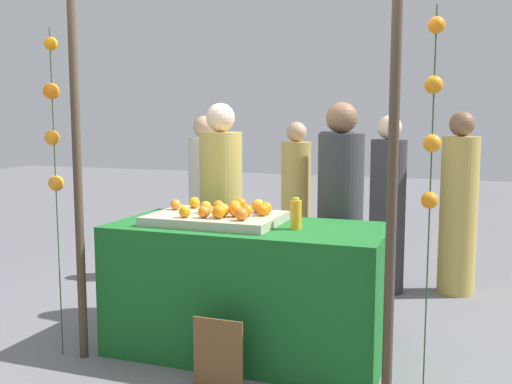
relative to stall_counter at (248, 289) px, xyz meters
name	(u,v)px	position (x,y,z in m)	size (l,w,h in m)	color
ground_plane	(248,351)	(0.00, 0.00, -0.43)	(24.00, 24.00, 0.00)	slate
stall_counter	(248,289)	(0.00, 0.00, 0.00)	(1.81, 0.85, 0.87)	#196023
orange_tray	(216,218)	(-0.23, -0.01, 0.46)	(0.86, 0.60, 0.06)	#B2AD99
orange_0	(263,210)	(0.09, 0.03, 0.53)	(0.08, 0.08, 0.08)	orange
orange_1	(223,210)	(-0.14, -0.09, 0.54)	(0.09, 0.09, 0.09)	orange
orange_2	(258,206)	(0.02, 0.15, 0.54)	(0.09, 0.09, 0.09)	orange
orange_3	(218,212)	(-0.14, -0.17, 0.54)	(0.09, 0.09, 0.09)	orange
orange_4	(235,207)	(-0.13, 0.10, 0.53)	(0.08, 0.08, 0.08)	orange
orange_5	(240,204)	(-0.13, 0.20, 0.54)	(0.09, 0.09, 0.09)	orange
orange_6	(218,206)	(-0.25, 0.09, 0.53)	(0.08, 0.08, 0.08)	orange
orange_7	(204,212)	(-0.24, -0.17, 0.53)	(0.08, 0.08, 0.08)	orange
orange_8	(175,205)	(-0.57, 0.07, 0.53)	(0.07, 0.07, 0.07)	orange
orange_9	(266,208)	(0.09, 0.10, 0.53)	(0.08, 0.08, 0.08)	orange
orange_10	(185,212)	(-0.36, -0.20, 0.53)	(0.08, 0.08, 0.08)	orange
orange_11	(246,211)	(0.00, -0.03, 0.53)	(0.08, 0.08, 0.08)	orange
orange_12	(241,214)	(0.02, -0.18, 0.53)	(0.08, 0.08, 0.08)	orange
orange_13	(194,202)	(-0.48, 0.19, 0.53)	(0.08, 0.08, 0.08)	orange
orange_14	(236,210)	(-0.06, -0.07, 0.54)	(0.09, 0.09, 0.09)	orange
orange_15	(206,207)	(-0.31, 0.01, 0.53)	(0.08, 0.08, 0.08)	orange
juice_bottle	(296,214)	(0.34, -0.04, 0.53)	(0.07, 0.07, 0.20)	orange
chalkboard_sign	(219,355)	(0.04, -0.59, -0.23)	(0.31, 0.03, 0.43)	brown
vendor_left	(221,217)	(-0.49, 0.70, 0.35)	(0.34, 0.34, 1.68)	tan
vendor_right	(340,224)	(0.47, 0.68, 0.35)	(0.34, 0.34, 1.68)	#333338
crowd_person_0	(205,202)	(-1.09, 1.68, 0.30)	(0.32, 0.32, 1.58)	beige
crowd_person_1	(336,199)	(0.11, 2.16, 0.33)	(0.33, 0.33, 1.65)	#333338
crowd_person_2	(458,210)	(1.27, 1.90, 0.32)	(0.32, 0.32, 1.62)	tan
crowd_person_3	(387,211)	(0.67, 1.74, 0.30)	(0.32, 0.32, 1.58)	#333338
crowd_person_4	(296,201)	(-0.33, 2.26, 0.27)	(0.30, 0.30, 1.52)	tan
canopy_post_left	(78,184)	(-0.98, -0.46, 0.72)	(0.06, 0.06, 2.30)	#473828
canopy_post_right	(392,198)	(0.98, -0.46, 0.72)	(0.06, 0.06, 2.30)	#473828
garland_strand_left	(53,124)	(-1.14, -0.48, 1.09)	(0.11, 0.11, 2.13)	#2D4C23
garland_strand_right	(433,121)	(1.18, -0.47, 1.12)	(0.09, 0.10, 2.13)	#2D4C23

